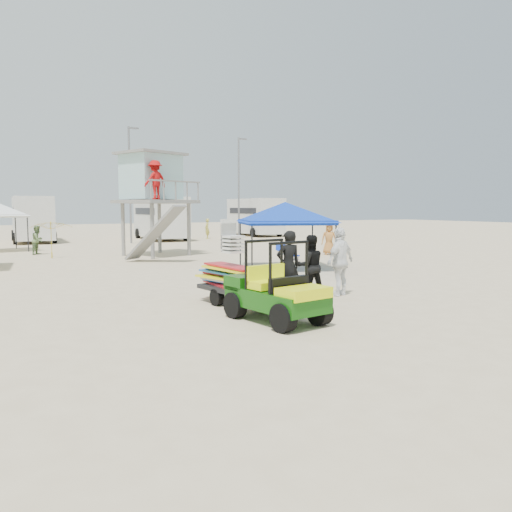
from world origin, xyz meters
name	(u,v)px	position (x,y,z in m)	size (l,w,h in m)	color
ground	(304,339)	(0.00, 0.00, 0.00)	(140.00, 140.00, 0.00)	beige
utility_cart	(276,285)	(0.21, 1.48, 0.82)	(1.55, 2.48, 1.75)	#104A0B
surf_trailer	(232,273)	(0.22, 3.81, 0.79)	(1.43, 2.21, 1.93)	black
man_left	(288,266)	(1.73, 3.51, 0.94)	(0.69, 0.45, 1.88)	black
man_mid	(310,266)	(2.58, 3.76, 0.87)	(0.84, 0.66, 1.73)	black
man_right	(340,262)	(3.43, 3.51, 0.97)	(1.13, 0.47, 1.94)	white
lifeguard_tower	(153,181)	(1.98, 17.53, 3.85)	(4.23, 4.23, 5.17)	gray
canopy_blue	(285,206)	(5.13, 9.49, 2.56)	(4.23, 4.23, 3.11)	black
umbrella_b	(52,239)	(-2.86, 18.32, 0.93)	(2.03, 2.07, 1.86)	gold
beach_chair_b	(291,253)	(7.20, 12.42, 0.31)	(0.55, 0.59, 0.64)	#102BB7
beach_chair_c	(281,248)	(8.29, 15.23, 0.31)	(0.74, 0.85, 0.64)	#1030B1
rv_mid_left	(32,217)	(-3.00, 31.49, 1.80)	(2.65, 6.50, 3.25)	silver
rv_mid_right	(161,216)	(6.00, 29.99, 1.80)	(2.64, 7.00, 3.25)	silver
rv_far_right	(255,215)	(15.00, 31.49, 1.80)	(2.64, 6.60, 3.25)	silver
light_pole_left	(130,185)	(3.00, 27.00, 4.00)	(0.14, 0.14, 8.00)	slate
light_pole_right	(239,188)	(12.00, 28.50, 4.00)	(0.14, 0.14, 8.00)	slate
distant_beachgoers	(58,239)	(-2.43, 19.78, 0.85)	(21.80, 16.42, 1.82)	#3564A1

